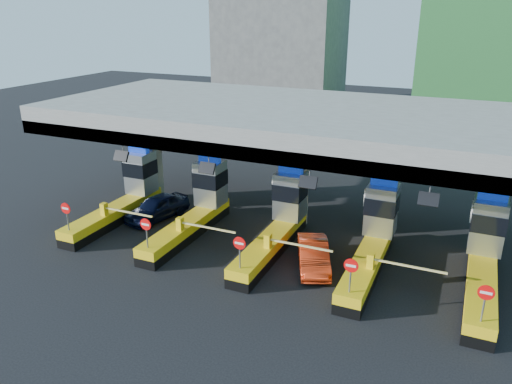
% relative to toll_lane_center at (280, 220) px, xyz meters
% --- Properties ---
extents(ground, '(120.00, 120.00, 0.00)m').
position_rel_toll_lane_center_xyz_m(ground, '(-0.00, -0.28, -1.40)').
color(ground, black).
rests_on(ground, ground).
extents(toll_canopy, '(28.00, 12.09, 7.00)m').
position_rel_toll_lane_center_xyz_m(toll_canopy, '(-0.00, 2.59, 4.74)').
color(toll_canopy, slate).
rests_on(toll_canopy, ground).
extents(toll_lane_far_left, '(4.43, 8.00, 4.16)m').
position_rel_toll_lane_center_xyz_m(toll_lane_far_left, '(-10.00, 0.00, 0.00)').
color(toll_lane_far_left, black).
rests_on(toll_lane_far_left, ground).
extents(toll_lane_left, '(4.43, 8.00, 4.16)m').
position_rel_toll_lane_center_xyz_m(toll_lane_left, '(-5.00, 0.00, 0.00)').
color(toll_lane_left, black).
rests_on(toll_lane_left, ground).
extents(toll_lane_center, '(4.43, 8.00, 4.16)m').
position_rel_toll_lane_center_xyz_m(toll_lane_center, '(0.00, 0.00, 0.00)').
color(toll_lane_center, black).
rests_on(toll_lane_center, ground).
extents(toll_lane_right, '(4.43, 8.00, 4.16)m').
position_rel_toll_lane_center_xyz_m(toll_lane_right, '(5.00, 0.00, 0.00)').
color(toll_lane_right, black).
rests_on(toll_lane_right, ground).
extents(toll_lane_far_right, '(4.43, 8.00, 4.16)m').
position_rel_toll_lane_center_xyz_m(toll_lane_far_right, '(10.00, 0.00, 0.00)').
color(toll_lane_far_right, black).
rests_on(toll_lane_far_right, ground).
extents(bg_building_concrete, '(14.00, 10.00, 18.00)m').
position_rel_toll_lane_center_xyz_m(bg_building_concrete, '(-14.00, 35.72, 7.60)').
color(bg_building_concrete, '#4C4C49').
rests_on(bg_building_concrete, ground).
extents(van, '(2.67, 4.53, 1.45)m').
position_rel_toll_lane_center_xyz_m(van, '(-8.00, 0.21, -0.67)').
color(van, black).
rests_on(van, ground).
extents(red_car, '(2.81, 4.25, 1.32)m').
position_rel_toll_lane_center_xyz_m(red_car, '(2.46, -1.72, -0.74)').
color(red_car, '#B92A0E').
rests_on(red_car, ground).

